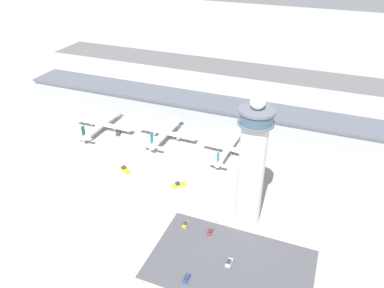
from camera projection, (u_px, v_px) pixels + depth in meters
ground_plane at (158, 175)px, 201.42m from camera, size 1000.00×1000.00×0.00m
terminal_building at (203, 110)px, 253.41m from camera, size 265.79×25.00×14.98m
runway_strip at (244, 69)px, 345.12m from camera, size 398.69×44.00×0.01m
control_tower at (252, 165)px, 155.72m from camera, size 14.58×14.58×61.58m
parking_lot_surface at (230, 264)px, 148.73m from camera, size 64.00×40.00×0.01m
airplane_gate_alpha at (103, 124)px, 242.38m from camera, size 41.75×41.16×12.49m
airplane_gate_bravo at (166, 133)px, 231.84m from camera, size 38.97×38.60×13.88m
airplane_gate_charlie at (228, 148)px, 216.41m from camera, size 31.81×38.15×11.79m
service_truck_catering at (179, 185)px, 192.12m from camera, size 6.42×6.67×2.43m
service_truck_fuel at (124, 170)px, 204.00m from camera, size 7.53×5.49×2.45m
service_truck_baggage at (119, 132)px, 240.42m from camera, size 5.08×8.10×2.86m
car_green_van at (187, 278)px, 142.17m from camera, size 1.92×4.64×1.47m
car_red_hatchback at (229, 263)px, 148.56m from camera, size 2.07×4.46×1.57m
car_silver_sedan at (186, 224)px, 167.54m from camera, size 1.76×4.09×1.47m
car_grey_coupe at (210, 232)px, 163.38m from camera, size 2.02×4.25×1.46m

